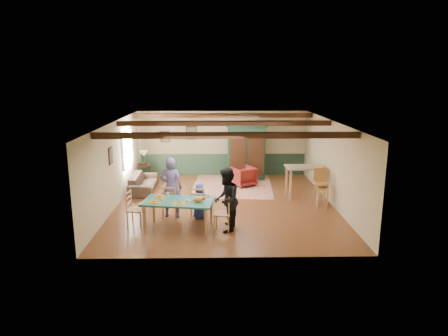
{
  "coord_description": "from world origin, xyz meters",
  "views": [
    {
      "loc": [
        -0.27,
        -12.54,
        4.11
      ],
      "look_at": [
        -0.02,
        0.26,
        1.15
      ],
      "focal_mm": 32.0,
      "sensor_mm": 36.0,
      "label": 1
    }
  ],
  "objects_px": {
    "bar_stool_left": "(322,192)",
    "counter_table": "(305,182)",
    "table_lamp": "(144,157)",
    "dining_chair_end_right": "(222,213)",
    "dining_table": "(179,214)",
    "person_man": "(171,187)",
    "armchair": "(243,176)",
    "dining_chair_far_left": "(171,202)",
    "person_woman": "(226,200)",
    "person_child": "(200,201)",
    "armoire": "(246,152)",
    "end_table": "(145,172)",
    "cat": "(198,199)",
    "dining_chair_far_right": "(199,203)",
    "sofa": "(143,183)",
    "dining_chair_end_left": "(136,209)",
    "bar_stool_right": "(321,188)"
  },
  "relations": [
    {
      "from": "person_woman",
      "to": "end_table",
      "type": "height_order",
      "value": "person_woman"
    },
    {
      "from": "dining_chair_far_left",
      "to": "counter_table",
      "type": "bearing_deg",
      "value": -147.86
    },
    {
      "from": "counter_table",
      "to": "bar_stool_right",
      "type": "height_order",
      "value": "bar_stool_right"
    },
    {
      "from": "dining_chair_far_left",
      "to": "table_lamp",
      "type": "distance_m",
      "value": 4.86
    },
    {
      "from": "table_lamp",
      "to": "bar_stool_left",
      "type": "bearing_deg",
      "value": -30.68
    },
    {
      "from": "person_man",
      "to": "person_child",
      "type": "distance_m",
      "value": 0.93
    },
    {
      "from": "person_child",
      "to": "person_man",
      "type": "bearing_deg",
      "value": 0.0
    },
    {
      "from": "person_woman",
      "to": "armoire",
      "type": "height_order",
      "value": "armoire"
    },
    {
      "from": "counter_table",
      "to": "dining_chair_end_left",
      "type": "bearing_deg",
      "value": -154.49
    },
    {
      "from": "dining_chair_end_right",
      "to": "dining_table",
      "type": "bearing_deg",
      "value": -90.0
    },
    {
      "from": "table_lamp",
      "to": "bar_stool_left",
      "type": "distance_m",
      "value": 7.29
    },
    {
      "from": "dining_chair_end_right",
      "to": "cat",
      "type": "relative_size",
      "value": 2.64
    },
    {
      "from": "person_man",
      "to": "armchair",
      "type": "height_order",
      "value": "person_man"
    },
    {
      "from": "cat",
      "to": "person_child",
      "type": "bearing_deg",
      "value": 99.46
    },
    {
      "from": "bar_stool_left",
      "to": "bar_stool_right",
      "type": "xyz_separation_m",
      "value": [
        0.0,
        0.09,
        0.1
      ]
    },
    {
      "from": "end_table",
      "to": "table_lamp",
      "type": "height_order",
      "value": "table_lamp"
    },
    {
      "from": "end_table",
      "to": "dining_chair_end_right",
      "type": "bearing_deg",
      "value": -61.19
    },
    {
      "from": "cat",
      "to": "armoire",
      "type": "height_order",
      "value": "armoire"
    },
    {
      "from": "armoire",
      "to": "end_table",
      "type": "relative_size",
      "value": 3.68
    },
    {
      "from": "armchair",
      "to": "counter_table",
      "type": "xyz_separation_m",
      "value": [
        2.01,
        -1.62,
        0.19
      ]
    },
    {
      "from": "dining_table",
      "to": "dining_chair_far_right",
      "type": "distance_m",
      "value": 0.88
    },
    {
      "from": "dining_chair_far_left",
      "to": "dining_chair_far_right",
      "type": "xyz_separation_m",
      "value": [
        0.83,
        -0.13,
        0.0
      ]
    },
    {
      "from": "dining_chair_end_right",
      "to": "person_woman",
      "type": "bearing_deg",
      "value": 90.0
    },
    {
      "from": "end_table",
      "to": "counter_table",
      "type": "height_order",
      "value": "counter_table"
    },
    {
      "from": "dining_table",
      "to": "dining_chair_end_right",
      "type": "distance_m",
      "value": 1.22
    },
    {
      "from": "person_man",
      "to": "armchair",
      "type": "distance_m",
      "value": 4.2
    },
    {
      "from": "dining_chair_end_right",
      "to": "person_child",
      "type": "height_order",
      "value": "person_child"
    },
    {
      "from": "armoire",
      "to": "sofa",
      "type": "bearing_deg",
      "value": -159.79
    },
    {
      "from": "person_man",
      "to": "bar_stool_left",
      "type": "relative_size",
      "value": 1.75
    },
    {
      "from": "cat",
      "to": "bar_stool_right",
      "type": "distance_m",
      "value": 4.32
    },
    {
      "from": "dining_chair_far_left",
      "to": "dining_chair_end_left",
      "type": "bearing_deg",
      "value": 43.83
    },
    {
      "from": "sofa",
      "to": "counter_table",
      "type": "distance_m",
      "value": 5.81
    },
    {
      "from": "person_woman",
      "to": "end_table",
      "type": "distance_m",
      "value": 6.47
    },
    {
      "from": "person_woman",
      "to": "end_table",
      "type": "relative_size",
      "value": 2.82
    },
    {
      "from": "dining_chair_end_left",
      "to": "dining_chair_end_right",
      "type": "distance_m",
      "value": 2.43
    },
    {
      "from": "person_woman",
      "to": "counter_table",
      "type": "relative_size",
      "value": 1.3
    },
    {
      "from": "cat",
      "to": "table_lamp",
      "type": "relative_size",
      "value": 0.67
    },
    {
      "from": "dining_chair_end_left",
      "to": "dining_chair_far_left",
      "type": "bearing_deg",
      "value": -46.17
    },
    {
      "from": "armoire",
      "to": "table_lamp",
      "type": "xyz_separation_m",
      "value": [
        -4.12,
        0.11,
        -0.24
      ]
    },
    {
      "from": "dining_chair_end_right",
      "to": "armoire",
      "type": "height_order",
      "value": "armoire"
    },
    {
      "from": "armchair",
      "to": "bar_stool_right",
      "type": "xyz_separation_m",
      "value": [
        2.32,
        -2.56,
        0.25
      ]
    },
    {
      "from": "person_woman",
      "to": "bar_stool_right",
      "type": "bearing_deg",
      "value": 131.34
    },
    {
      "from": "dining_table",
      "to": "end_table",
      "type": "bearing_deg",
      "value": 109.13
    },
    {
      "from": "counter_table",
      "to": "armoire",
      "type": "bearing_deg",
      "value": 125.45
    },
    {
      "from": "dining_table",
      "to": "dining_chair_far_right",
      "type": "relative_size",
      "value": 1.89
    },
    {
      "from": "bar_stool_left",
      "to": "counter_table",
      "type": "bearing_deg",
      "value": 110.9
    },
    {
      "from": "cat",
      "to": "bar_stool_left",
      "type": "height_order",
      "value": "bar_stool_left"
    },
    {
      "from": "dining_chair_end_left",
      "to": "person_child",
      "type": "height_order",
      "value": "person_child"
    },
    {
      "from": "dining_chair_end_left",
      "to": "counter_table",
      "type": "xyz_separation_m",
      "value": [
        5.29,
        2.52,
        0.06
      ]
    },
    {
      "from": "dining_table",
      "to": "person_woman",
      "type": "distance_m",
      "value": 1.4
    }
  ]
}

